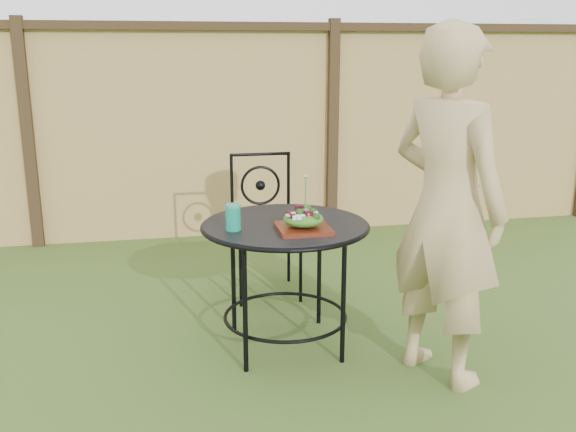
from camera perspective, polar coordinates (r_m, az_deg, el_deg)
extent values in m
plane|color=#214415|center=(3.83, -6.84, -10.88)|extent=(60.00, 60.00, 0.00)
cube|color=tan|center=(5.71, -8.95, 6.98)|extent=(8.00, 0.05, 1.80)
cube|color=black|center=(5.61, -9.32, 16.36)|extent=(8.00, 0.07, 0.07)
cube|color=black|center=(5.74, -22.10, 6.64)|extent=(0.09, 0.09, 1.90)
cube|color=black|center=(5.85, 3.99, 7.80)|extent=(0.09, 0.09, 1.90)
cylinder|color=black|center=(3.49, -0.25, -0.78)|extent=(0.90, 0.90, 0.02)
torus|color=black|center=(3.50, -0.25, -0.87)|extent=(0.92, 0.92, 0.02)
torus|color=black|center=(3.67, -0.24, -8.85)|extent=(0.70, 0.70, 0.02)
cylinder|color=black|center=(3.90, 2.79, -4.70)|extent=(0.03, 0.03, 0.71)
cylinder|color=black|center=(3.81, -4.89, -5.21)|extent=(0.03, 0.03, 0.71)
cylinder|color=black|center=(3.33, -3.84, -8.22)|extent=(0.03, 0.03, 0.71)
cylinder|color=black|center=(3.43, 4.94, -7.54)|extent=(0.03, 0.03, 0.71)
cube|color=black|center=(4.34, -2.00, -1.32)|extent=(0.46, 0.46, 0.03)
cylinder|color=black|center=(4.44, -2.50, 5.51)|extent=(0.42, 0.02, 0.02)
torus|color=black|center=(4.48, -2.47, 2.73)|extent=(0.28, 0.02, 0.28)
cylinder|color=black|center=(4.20, -4.23, -5.23)|extent=(0.02, 0.02, 0.44)
cylinder|color=black|center=(4.26, 1.13, -4.88)|extent=(0.02, 0.02, 0.44)
cylinder|color=black|center=(4.58, -4.86, -3.56)|extent=(0.02, 0.02, 0.44)
cylinder|color=black|center=(4.63, 0.06, -3.26)|extent=(0.02, 0.02, 0.44)
cylinder|color=black|center=(4.46, -5.01, 2.37)|extent=(0.02, 0.02, 0.50)
cylinder|color=black|center=(4.52, 0.04, 2.59)|extent=(0.02, 0.02, 0.50)
imported|color=tan|center=(3.24, 13.92, 0.69)|extent=(0.68, 0.77, 1.78)
cube|color=#401509|center=(3.34, 1.37, -1.12)|extent=(0.27, 0.27, 0.02)
ellipsoid|color=#235614|center=(3.33, 1.38, -0.26)|extent=(0.21, 0.21, 0.08)
cylinder|color=silver|center=(3.30, 1.56, 1.93)|extent=(0.01, 0.01, 0.18)
cylinder|color=#0DA07F|center=(3.35, -4.90, -0.11)|extent=(0.08, 0.08, 0.14)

